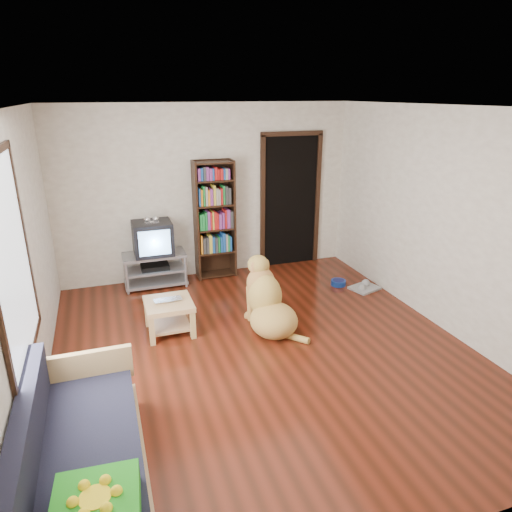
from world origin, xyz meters
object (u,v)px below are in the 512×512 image
object	(u,v)px
laptop	(169,302)
tv_stand	(155,268)
grey_rag	(365,288)
green_cushion	(97,508)
sofa	(81,462)
dog_bowl	(338,283)
crt_tv	(152,237)
coffee_table	(169,311)
dog	(268,303)
bookshelf	(214,214)

from	to	relation	value
laptop	tv_stand	bearing A→B (deg)	87.03
laptop	tv_stand	world-z (taller)	tv_stand
grey_rag	tv_stand	size ratio (longest dim) A/B	0.44
tv_stand	laptop	bearing A→B (deg)	-90.86
green_cushion	sofa	world-z (taller)	sofa
laptop	dog_bowl	size ratio (longest dim) A/B	1.48
dog_bowl	grey_rag	xyz separation A→B (m)	(0.30, -0.25, -0.03)
crt_tv	sofa	distance (m)	3.81
laptop	grey_rag	distance (m)	2.96
tv_stand	crt_tv	world-z (taller)	crt_tv
green_cushion	coffee_table	xyz separation A→B (m)	(0.83, 2.81, -0.22)
dog	dog_bowl	bearing A→B (deg)	31.17
crt_tv	bookshelf	size ratio (longest dim) A/B	0.32
dog_bowl	grey_rag	size ratio (longest dim) A/B	0.55
green_cushion	dog_bowl	bearing A→B (deg)	49.11
green_cushion	tv_stand	xyz separation A→B (m)	(0.85, 4.30, -0.23)
coffee_table	laptop	bearing A→B (deg)	-90.00
green_cushion	laptop	distance (m)	2.90
dog_bowl	tv_stand	distance (m)	2.74
bookshelf	dog	distance (m)	1.99
crt_tv	sofa	world-z (taller)	crt_tv
tv_stand	crt_tv	size ratio (longest dim) A/B	1.55
green_cushion	grey_rag	size ratio (longest dim) A/B	1.20
green_cushion	laptop	bearing A→B (deg)	77.74
green_cushion	tv_stand	bearing A→B (deg)	83.14
laptop	sofa	distance (m)	2.32
sofa	green_cushion	bearing A→B (deg)	-79.49
grey_rag	coffee_table	xyz separation A→B (m)	(-2.91, -0.35, 0.27)
bookshelf	sofa	xyz separation A→B (m)	(-1.92, -3.72, -0.74)
green_cushion	dog	distance (m)	3.21
coffee_table	dog	size ratio (longest dim) A/B	0.52
grey_rag	laptop	bearing A→B (deg)	-172.55
dog	tv_stand	bearing A→B (deg)	122.35
grey_rag	coffee_table	bearing A→B (deg)	-173.14
dog_bowl	dog	world-z (taller)	dog
grey_rag	crt_tv	world-z (taller)	crt_tv
laptop	bookshelf	xyz separation A→B (m)	(0.97, 1.62, 0.59)
green_cushion	laptop	xyz separation A→B (m)	(0.83, 2.78, -0.09)
dog_bowl	dog	bearing A→B (deg)	-148.83
bookshelf	grey_rag	bearing A→B (deg)	-32.58
bookshelf	dog	size ratio (longest dim) A/B	1.72
tv_stand	sofa	world-z (taller)	sofa
green_cushion	bookshelf	size ratio (longest dim) A/B	0.27
tv_stand	coffee_table	bearing A→B (deg)	-90.88
crt_tv	laptop	bearing A→B (deg)	-90.85
dog	bookshelf	bearing A→B (deg)	95.31
grey_rag	sofa	xyz separation A→B (m)	(-3.86, -2.49, 0.25)
tv_stand	dog	xyz separation A→B (m)	(1.12, -1.77, 0.06)
laptop	tv_stand	xyz separation A→B (m)	(0.02, 1.52, -0.14)
crt_tv	dog	world-z (taller)	crt_tv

